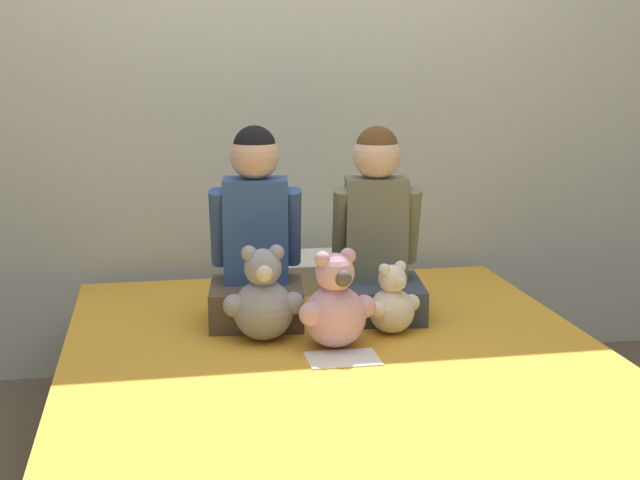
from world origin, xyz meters
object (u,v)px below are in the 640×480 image
(teddy_bear_held_by_left_child, at_px, (263,300))
(teddy_bear_between_children, at_px, (335,306))
(bed, at_px, (339,418))
(sign_card, at_px, (342,359))
(pillow_at_headboard, at_px, (297,272))
(child_on_left, at_px, (256,240))
(child_on_right, at_px, (376,237))
(teddy_bear_held_by_right_child, at_px, (392,303))

(teddy_bear_held_by_left_child, xyz_separation_m, teddy_bear_between_children, (0.21, -0.11, 0.00))
(bed, xyz_separation_m, sign_card, (-0.00, -0.05, 0.21))
(pillow_at_headboard, bearing_deg, teddy_bear_between_children, -89.93)
(child_on_left, distance_m, teddy_bear_between_children, 0.41)
(sign_card, bearing_deg, child_on_right, 64.66)
(child_on_right, distance_m, sign_card, 0.56)
(teddy_bear_held_by_right_child, bearing_deg, bed, -166.44)
(teddy_bear_held_by_left_child, height_order, sign_card, teddy_bear_held_by_left_child)
(teddy_bear_between_children, relative_size, pillow_at_headboard, 0.66)
(teddy_bear_held_by_left_child, relative_size, sign_card, 1.43)
(pillow_at_headboard, bearing_deg, sign_card, -90.10)
(bed, bearing_deg, pillow_at_headboard, 90.00)
(bed, height_order, pillow_at_headboard, pillow_at_headboard)
(sign_card, bearing_deg, pillow_at_headboard, 89.90)
(child_on_left, bearing_deg, teddy_bear_held_by_right_child, -22.37)
(child_on_left, distance_m, child_on_right, 0.41)
(child_on_right, height_order, teddy_bear_held_by_left_child, child_on_right)
(teddy_bear_held_by_left_child, relative_size, teddy_bear_between_children, 0.99)
(teddy_bear_held_by_right_child, bearing_deg, teddy_bear_held_by_left_child, 154.53)
(child_on_right, xyz_separation_m, pillow_at_headboard, (-0.21, 0.40, -0.21))
(teddy_bear_held_by_right_child, relative_size, pillow_at_headboard, 0.50)
(child_on_right, bearing_deg, pillow_at_headboard, 125.20)
(child_on_right, height_order, teddy_bear_held_by_right_child, child_on_right)
(bed, distance_m, child_on_left, 0.65)
(pillow_at_headboard, bearing_deg, teddy_bear_held_by_left_child, -108.24)
(child_on_right, bearing_deg, teddy_bear_held_by_right_child, -83.25)
(child_on_right, relative_size, teddy_bear_held_by_left_child, 2.12)
(pillow_at_headboard, xyz_separation_m, sign_card, (-0.00, -0.84, -0.05))
(child_on_left, bearing_deg, sign_card, -58.96)
(teddy_bear_between_children, xyz_separation_m, pillow_at_headboard, (-0.00, 0.73, -0.07))
(bed, distance_m, teddy_bear_held_by_left_child, 0.42)
(bed, distance_m, sign_card, 0.22)
(child_on_right, relative_size, sign_card, 3.04)
(teddy_bear_held_by_left_child, bearing_deg, teddy_bear_held_by_right_child, 1.39)
(teddy_bear_held_by_right_child, distance_m, sign_card, 0.31)
(teddy_bear_between_children, bearing_deg, pillow_at_headboard, 73.86)
(teddy_bear_held_by_right_child, xyz_separation_m, pillow_at_headboard, (-0.21, 0.63, -0.04))
(teddy_bear_between_children, xyz_separation_m, sign_card, (-0.00, -0.12, -0.13))
(teddy_bear_held_by_left_child, bearing_deg, teddy_bear_between_children, -25.17)
(teddy_bear_between_children, bearing_deg, child_on_right, 41.45)
(child_on_left, xyz_separation_m, sign_card, (0.20, -0.44, -0.27))
(child_on_left, distance_m, teddy_bear_held_by_right_child, 0.50)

